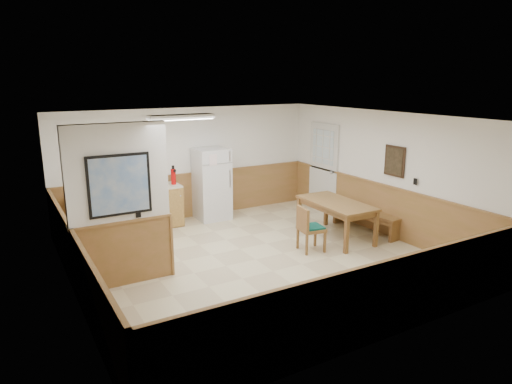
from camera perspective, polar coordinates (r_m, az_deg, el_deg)
ground at (r=8.18m, az=-0.05°, el=-8.42°), size 6.00×6.00×0.00m
ceiling at (r=7.58m, az=-0.06°, el=9.32°), size 6.00×6.00×0.02m
back_wall at (r=10.43m, az=-8.34°, el=3.55°), size 6.00×0.02×2.50m
right_wall at (r=9.60m, az=15.65°, el=2.27°), size 0.02×6.00×2.50m
left_wall at (r=6.85m, az=-22.37°, el=-2.93°), size 0.02×6.00×2.50m
wainscot_back at (r=10.58m, az=-8.16°, el=-0.46°), size 6.00×0.04×1.00m
wainscot_right at (r=9.77m, az=15.28°, el=-2.05°), size 0.04×6.00×1.00m
wainscot_left at (r=7.09m, az=-21.65°, el=-8.72°), size 0.04×6.00×1.00m
partition_wall at (r=7.16m, az=-16.66°, el=-1.88°), size 1.50×0.20×2.50m
kitchen_counter at (r=9.94m, az=-13.96°, el=-1.92°), size 2.20×0.61×1.00m
exterior_door at (r=11.00m, az=8.41°, el=3.04°), size 0.07×1.02×2.15m
kitchen_window at (r=9.79m, az=-19.84°, el=3.96°), size 0.80×0.04×1.00m
wall_painting at (r=9.32m, az=16.93°, el=3.71°), size 0.04×0.50×0.60m
fluorescent_fixture at (r=8.42m, az=-9.36°, el=9.24°), size 1.20×0.30×0.09m
refrigerator at (r=10.33m, az=-5.57°, el=1.02°), size 0.72×0.73×1.61m
dining_table at (r=9.17m, az=9.98°, el=-1.78°), size 0.87×1.68×0.75m
dining_bench at (r=9.80m, az=13.61°, el=-2.83°), size 0.51×1.64×0.45m
dining_chair at (r=8.44m, az=6.44°, el=-4.20°), size 0.65×0.49×0.85m
fire_extinguisher at (r=9.95m, az=-10.29°, el=1.97°), size 0.13×0.13×0.41m
soap_bottle at (r=9.62m, az=-19.53°, el=0.57°), size 0.08×0.08×0.23m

